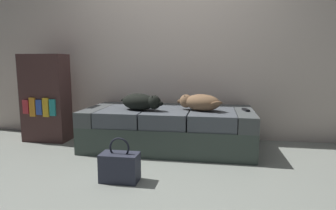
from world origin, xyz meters
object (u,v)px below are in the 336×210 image
object	(u,v)px
dog_tan	(199,102)
tv_remote	(246,110)
bookshelf	(46,98)
handbag	(120,167)
couch	(169,128)
dog_dark	(141,102)

from	to	relation	value
dog_tan	tv_remote	xyz separation A→B (m)	(0.51, 0.07, -0.08)
bookshelf	handbag	bearing A→B (deg)	-38.88
couch	tv_remote	xyz separation A→B (m)	(0.87, -0.01, 0.25)
dog_dark	dog_tan	world-z (taller)	dog_dark
handbag	bookshelf	world-z (taller)	bookshelf
handbag	dog_tan	bearing A→B (deg)	57.41
couch	dog_dark	distance (m)	0.46
dog_dark	handbag	bearing A→B (deg)	-87.63
dog_tan	handbag	xyz separation A→B (m)	(-0.61, -0.95, -0.43)
dog_tan	bookshelf	distance (m)	1.96
couch	dog_tan	bearing A→B (deg)	-12.34
dog_tan	bookshelf	bearing A→B (deg)	175.98
tv_remote	handbag	size ratio (longest dim) A/B	0.40
bookshelf	dog_tan	bearing A→B (deg)	-4.02
tv_remote	handbag	bearing A→B (deg)	-151.61
dog_dark	dog_tan	bearing A→B (deg)	7.30
dog_dark	handbag	distance (m)	0.97
dog_tan	bookshelf	xyz separation A→B (m)	(-1.95, 0.14, -0.01)
bookshelf	tv_remote	bearing A→B (deg)	-1.62
couch	tv_remote	world-z (taller)	tv_remote
bookshelf	dog_dark	bearing A→B (deg)	-9.51
tv_remote	dog_dark	bearing A→B (deg)	173.52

